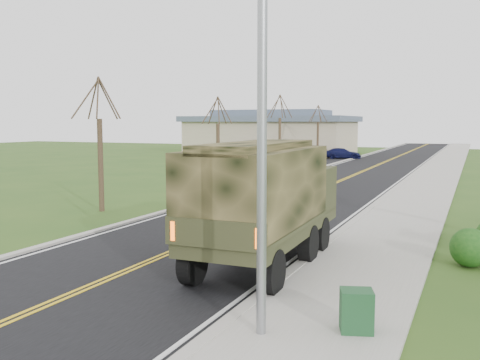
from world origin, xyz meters
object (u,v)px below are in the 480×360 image
Objects in this scene: suv_champagne at (253,181)px; sedan_silver at (308,173)px; military_truck at (265,195)px; utility_box_near at (357,311)px.

sedan_silver is at bearing 74.81° from suv_champagne.
military_truck is 5.46m from utility_box_near.
suv_champagne is 6.63× the size of utility_box_near.
military_truck is 1.67× the size of sedan_silver.
suv_champagne is at bearing 112.52° from military_truck.
suv_champagne is 1.25× the size of sedan_silver.
suv_champagne is at bearing -108.04° from sedan_silver.
suv_champagne is 6.18m from sedan_silver.
sedan_silver is 5.30× the size of utility_box_near.
utility_box_near is at bearing -75.99° from sedan_silver.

